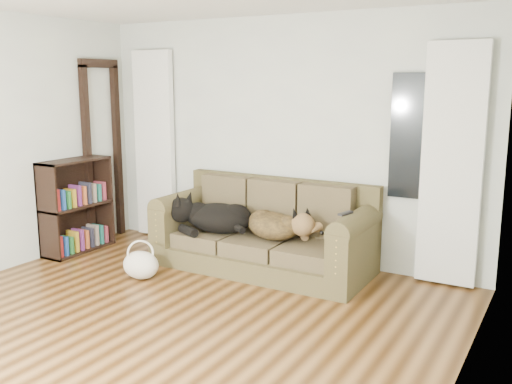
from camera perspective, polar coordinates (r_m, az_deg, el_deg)
The scene contains 13 objects.
floor at distance 4.53m, azimuth -12.63°, elevation -14.37°, with size 5.00×5.00×0.00m, color #3A210B.
wall_back at distance 6.19m, azimuth 2.60°, elevation 5.30°, with size 4.50×0.04×2.60m, color silver.
wall_right at distance 3.10m, azimuth 18.75°, elevation -1.16°, with size 0.04×5.00×2.60m, color silver.
curtain_left at distance 7.08m, azimuth -10.10°, elevation 4.65°, with size 0.55×0.08×2.25m, color white.
curtain_right at distance 5.55m, azimuth 18.98°, elevation 2.47°, with size 0.55×0.08×2.25m, color white.
window_pane at distance 5.64m, azimuth 15.74°, elevation 5.35°, with size 0.50×0.03×1.20m, color black.
door_casing at distance 7.15m, azimuth -15.06°, elevation 3.70°, with size 0.07×0.60×2.10m, color black.
sofa at distance 5.86m, azimuth 0.60°, elevation -3.47°, with size 2.23×0.96×0.91m, color #31301B.
dog_black_lab at distance 6.04m, azimuth -4.13°, elevation -2.76°, with size 0.74×0.51×0.31m, color black.
dog_shepherd at distance 5.76m, azimuth 2.04°, elevation -3.34°, with size 0.65×0.46×0.29m, color black.
tv_remote at distance 5.28m, azimuth 8.94°, elevation -2.12°, with size 0.05×0.17×0.02m, color black.
tote_bag at distance 5.76m, azimuth -11.45°, elevation -6.96°, with size 0.38×0.29×0.28m, color beige.
bookshelf at distance 6.78m, azimuth -17.49°, elevation -1.54°, with size 0.32×0.85×1.06m, color black.
Camera 1 is at (2.80, -2.98, 1.93)m, focal length 40.00 mm.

